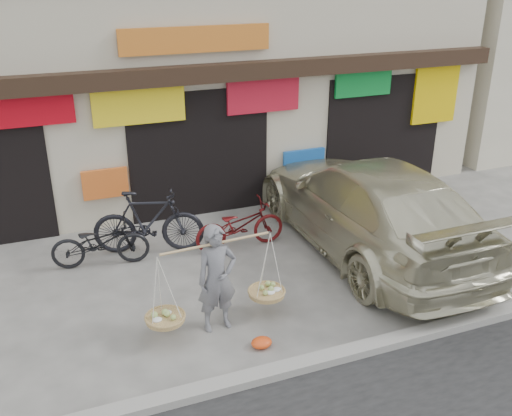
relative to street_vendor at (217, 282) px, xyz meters
name	(u,v)px	position (x,y,z in m)	size (l,w,h in m)	color
ground	(261,292)	(0.96, 0.66, -0.78)	(70.00, 70.00, 0.00)	gray
kerb	(315,361)	(0.96, -1.34, -0.72)	(70.00, 0.25, 0.12)	gray
shophouse_block	(163,35)	(0.96, 7.08, 2.67)	(14.00, 6.32, 7.00)	beige
street_vendor	(217,282)	(0.00, 0.00, 0.00)	(2.18, 0.67, 1.68)	slate
bike_0	(100,242)	(-1.39, 2.59, -0.32)	(0.60, 1.73, 0.91)	black
bike_1	(148,222)	(-0.46, 2.78, -0.15)	(0.58, 2.07, 1.24)	black
bike_2	(240,225)	(1.19, 2.34, -0.31)	(0.61, 1.76, 0.93)	#530E0F
suv	(367,205)	(3.46, 1.52, 0.09)	(2.44, 5.98, 1.74)	beige
red_bag	(262,343)	(0.43, -0.70, -0.71)	(0.31, 0.25, 0.14)	#F44B17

